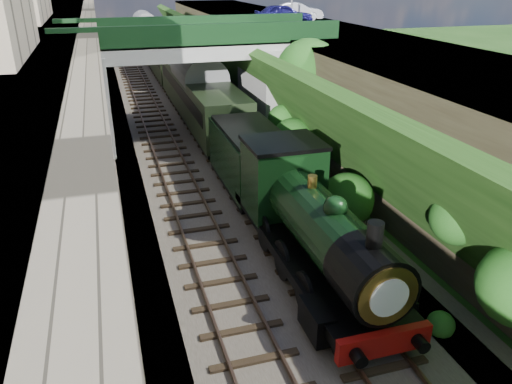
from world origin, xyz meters
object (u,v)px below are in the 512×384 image
(car_blue, at_px, (284,14))
(locomotive, at_px, (312,226))
(tree, at_px, (309,74))
(tender, at_px, (251,162))
(car_silver, at_px, (297,11))
(road_bridge, at_px, (203,73))

(car_blue, relative_size, locomotive, 0.42)
(tree, height_order, tender, tree)
(car_blue, bearing_deg, tree, 173.47)
(tree, bearing_deg, car_blue, 77.98)
(tree, relative_size, car_silver, 1.62)
(road_bridge, bearing_deg, locomotive, -89.13)
(car_silver, bearing_deg, tender, 170.17)
(car_silver, height_order, tender, car_silver)
(locomotive, height_order, tender, locomotive)
(tree, xyz_separation_m, car_silver, (4.56, 13.69, 2.28))
(car_silver, distance_m, locomotive, 27.74)
(car_blue, xyz_separation_m, locomotive, (-6.93, -22.35, -5.09))
(tender, bearing_deg, tree, 44.30)
(road_bridge, distance_m, car_silver, 13.27)
(car_blue, xyz_separation_m, car_silver, (2.35, 3.30, -0.06))
(road_bridge, distance_m, tender, 9.83)
(road_bridge, distance_m, locomotive, 17.02)
(tree, distance_m, locomotive, 13.15)
(car_silver, relative_size, locomotive, 0.40)
(car_silver, bearing_deg, road_bridge, 149.71)
(car_blue, bearing_deg, tender, 160.69)
(car_silver, distance_m, tender, 21.18)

